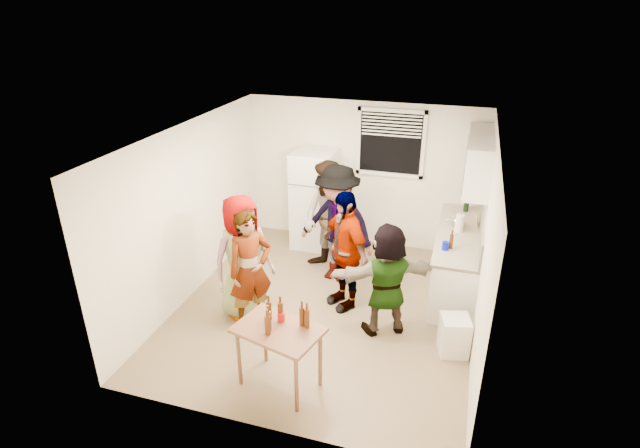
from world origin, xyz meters
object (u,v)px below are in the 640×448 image
(wine_bottle, at_px, (466,211))
(guest_black, at_px, (343,304))
(beer_bottle_counter, at_px, (450,248))
(guest_stripe, at_px, (254,322))
(kettle, at_px, (457,227))
(blue_cup, at_px, (445,250))
(beer_bottle_table, at_px, (281,320))
(red_cup, at_px, (281,321))
(serving_table, at_px, (281,384))
(guest_orange, at_px, (384,329))
(guest_back_right, at_px, (336,278))
(guest_grey, at_px, (247,313))
(refrigerator, at_px, (314,199))
(guest_back_left, at_px, (328,272))
(trash_bin, at_px, (454,335))

(wine_bottle, height_order, guest_black, wine_bottle)
(beer_bottle_counter, height_order, guest_stripe, beer_bottle_counter)
(guest_stripe, height_order, guest_black, guest_black)
(kettle, distance_m, blue_cup, 0.82)
(beer_bottle_table, bearing_deg, beer_bottle_counter, 50.75)
(wine_bottle, xyz_separation_m, red_cup, (-1.83, -3.46, -0.13))
(serving_table, relative_size, beer_bottle_table, 3.91)
(guest_stripe, distance_m, guest_orange, 1.75)
(red_cup, height_order, guest_back_right, red_cup)
(red_cup, distance_m, guest_grey, 1.60)
(guest_grey, bearing_deg, red_cup, -101.54)
(wine_bottle, distance_m, guest_back_right, 2.33)
(refrigerator, bearing_deg, guest_orange, -52.57)
(kettle, relative_size, guest_stripe, 0.15)
(kettle, bearing_deg, guest_black, -140.04)
(guest_grey, distance_m, guest_black, 1.38)
(refrigerator, bearing_deg, kettle, -12.61)
(serving_table, bearing_deg, blue_cup, 53.43)
(refrigerator, distance_m, guest_grey, 2.48)
(guest_grey, xyz_separation_m, guest_orange, (1.90, 0.18, 0.00))
(guest_black, bearing_deg, guest_stripe, -100.41)
(guest_stripe, xyz_separation_m, guest_black, (1.05, 0.79, 0.00))
(blue_cup, relative_size, guest_back_left, 0.06)
(trash_bin, xyz_separation_m, guest_back_right, (-1.85, 1.30, -0.25))
(beer_bottle_counter, bearing_deg, guest_grey, -158.41)
(blue_cup, bearing_deg, red_cup, -128.73)
(refrigerator, height_order, beer_bottle_table, refrigerator)
(refrigerator, xyz_separation_m, wine_bottle, (2.50, 0.11, 0.05))
(serving_table, height_order, guest_black, serving_table)
(blue_cup, bearing_deg, guest_black, -164.91)
(guest_orange, bearing_deg, beer_bottle_table, 24.51)
(beer_bottle_table, bearing_deg, blue_cup, 51.02)
(guest_back_left, relative_size, guest_orange, 1.20)
(guest_stripe, bearing_deg, guest_grey, 89.32)
(trash_bin, xyz_separation_m, beer_bottle_table, (-1.86, -1.01, 0.52))
(guest_orange, bearing_deg, trash_bin, 140.34)
(refrigerator, relative_size, guest_back_left, 0.93)
(wine_bottle, bearing_deg, beer_bottle_counter, -96.14)
(blue_cup, relative_size, guest_stripe, 0.07)
(trash_bin, relative_size, guest_orange, 0.33)
(kettle, height_order, guest_back_right, kettle)
(refrigerator, relative_size, guest_stripe, 1.04)
(blue_cup, xyz_separation_m, serving_table, (-1.59, -2.14, -0.90))
(red_cup, xyz_separation_m, guest_grey, (-0.94, 1.04, -0.77))
(guest_grey, bearing_deg, beer_bottle_table, -101.58)
(guest_stripe, distance_m, guest_back_right, 1.65)
(kettle, relative_size, guest_back_right, 0.13)
(blue_cup, relative_size, guest_back_right, 0.06)
(beer_bottle_counter, bearing_deg, beer_bottle_table, -129.25)
(refrigerator, relative_size, red_cup, 15.34)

